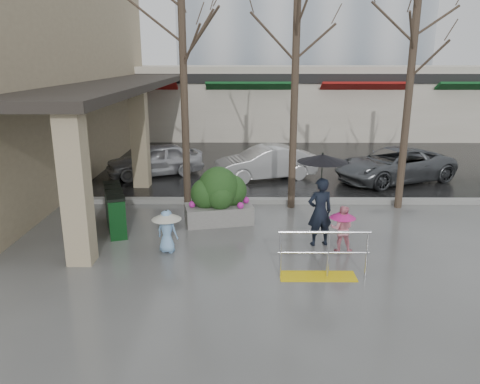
{
  "coord_description": "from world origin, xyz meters",
  "views": [
    {
      "loc": [
        -0.26,
        -10.19,
        4.43
      ],
      "look_at": [
        -0.36,
        0.73,
        1.3
      ],
      "focal_mm": 35.0,
      "sensor_mm": 36.0,
      "label": 1
    }
  ],
  "objects_px": {
    "tree_west": "(182,34)",
    "car_a": "(155,160)",
    "car_b": "(265,163)",
    "child_blue": "(167,226)",
    "planter": "(219,196)",
    "handrail": "(321,260)",
    "tree_mideast": "(414,42)",
    "woman": "(321,192)",
    "tree_midwest": "(297,28)",
    "car_c": "(394,165)",
    "child_pink": "(342,226)",
    "news_boxes": "(115,209)"
  },
  "relations": [
    {
      "from": "woman",
      "to": "planter",
      "type": "bearing_deg",
      "value": -45.29
    },
    {
      "from": "woman",
      "to": "planter",
      "type": "xyz_separation_m",
      "value": [
        -2.53,
        1.6,
        -0.59
      ]
    },
    {
      "from": "tree_midwest",
      "to": "planter",
      "type": "relative_size",
      "value": 3.53
    },
    {
      "from": "woman",
      "to": "car_a",
      "type": "distance_m",
      "value": 8.84
    },
    {
      "from": "handrail",
      "to": "child_pink",
      "type": "distance_m",
      "value": 1.56
    },
    {
      "from": "woman",
      "to": "child_blue",
      "type": "distance_m",
      "value": 3.75
    },
    {
      "from": "handrail",
      "to": "planter",
      "type": "distance_m",
      "value": 4.1
    },
    {
      "from": "planter",
      "to": "news_boxes",
      "type": "distance_m",
      "value": 2.82
    },
    {
      "from": "news_boxes",
      "to": "handrail",
      "type": "bearing_deg",
      "value": -48.68
    },
    {
      "from": "tree_west",
      "to": "car_b",
      "type": "relative_size",
      "value": 1.78
    },
    {
      "from": "tree_mideast",
      "to": "car_a",
      "type": "distance_m",
      "value": 10.08
    },
    {
      "from": "child_pink",
      "to": "child_blue",
      "type": "bearing_deg",
      "value": 13.24
    },
    {
      "from": "tree_mideast",
      "to": "car_c",
      "type": "height_order",
      "value": "tree_mideast"
    },
    {
      "from": "tree_mideast",
      "to": "car_c",
      "type": "xyz_separation_m",
      "value": [
        0.81,
        3.18,
        -4.23
      ]
    },
    {
      "from": "woman",
      "to": "car_c",
      "type": "xyz_separation_m",
      "value": [
        3.73,
        6.21,
        -0.72
      ]
    },
    {
      "from": "handrail",
      "to": "tree_midwest",
      "type": "relative_size",
      "value": 0.27
    },
    {
      "from": "child_pink",
      "to": "car_c",
      "type": "distance_m",
      "value": 7.36
    },
    {
      "from": "tree_mideast",
      "to": "car_b",
      "type": "distance_m",
      "value": 6.77
    },
    {
      "from": "woman",
      "to": "car_a",
      "type": "height_order",
      "value": "woman"
    },
    {
      "from": "tree_mideast",
      "to": "car_c",
      "type": "relative_size",
      "value": 1.43
    },
    {
      "from": "tree_west",
      "to": "woman",
      "type": "height_order",
      "value": "tree_west"
    },
    {
      "from": "planter",
      "to": "car_c",
      "type": "bearing_deg",
      "value": 36.35
    },
    {
      "from": "woman",
      "to": "tree_midwest",
      "type": "bearing_deg",
      "value": -95.83
    },
    {
      "from": "woman",
      "to": "car_a",
      "type": "xyz_separation_m",
      "value": [
        -5.32,
        7.03,
        -0.72
      ]
    },
    {
      "from": "handrail",
      "to": "tree_midwest",
      "type": "xyz_separation_m",
      "value": [
        -0.16,
        4.8,
        4.86
      ]
    },
    {
      "from": "handrail",
      "to": "tree_mideast",
      "type": "xyz_separation_m",
      "value": [
        3.14,
        4.8,
        4.48
      ]
    },
    {
      "from": "child_blue",
      "to": "news_boxes",
      "type": "xyz_separation_m",
      "value": [
        -1.65,
        1.59,
        -0.1
      ]
    },
    {
      "from": "child_blue",
      "to": "planter",
      "type": "height_order",
      "value": "planter"
    },
    {
      "from": "woman",
      "to": "car_c",
      "type": "relative_size",
      "value": 0.51
    },
    {
      "from": "child_blue",
      "to": "news_boxes",
      "type": "bearing_deg",
      "value": -25.66
    },
    {
      "from": "tree_mideast",
      "to": "car_b",
      "type": "height_order",
      "value": "tree_mideast"
    },
    {
      "from": "car_c",
      "to": "planter",
      "type": "bearing_deg",
      "value": -76.53
    },
    {
      "from": "tree_mideast",
      "to": "car_a",
      "type": "relative_size",
      "value": 1.76
    },
    {
      "from": "child_pink",
      "to": "car_b",
      "type": "distance_m",
      "value": 7.08
    },
    {
      "from": "child_blue",
      "to": "car_a",
      "type": "distance_m",
      "value": 7.68
    },
    {
      "from": "tree_west",
      "to": "planter",
      "type": "xyz_separation_m",
      "value": [
        1.05,
        -1.43,
        -4.32
      ]
    },
    {
      "from": "tree_midwest",
      "to": "child_blue",
      "type": "relative_size",
      "value": 6.72
    },
    {
      "from": "tree_west",
      "to": "child_blue",
      "type": "distance_m",
      "value": 5.65
    },
    {
      "from": "handrail",
      "to": "planter",
      "type": "relative_size",
      "value": 0.96
    },
    {
      "from": "child_pink",
      "to": "car_a",
      "type": "distance_m",
      "value": 9.41
    },
    {
      "from": "tree_midwest",
      "to": "child_blue",
      "type": "distance_m",
      "value": 6.63
    },
    {
      "from": "tree_west",
      "to": "child_blue",
      "type": "xyz_separation_m",
      "value": [
        -0.07,
        -3.51,
        -4.43
      ]
    },
    {
      "from": "handrail",
      "to": "news_boxes",
      "type": "xyz_separation_m",
      "value": [
        -5.08,
        2.89,
        0.17
      ]
    },
    {
      "from": "tree_west",
      "to": "car_b",
      "type": "distance_m",
      "value": 6.2
    },
    {
      "from": "woman",
      "to": "car_b",
      "type": "height_order",
      "value": "woman"
    },
    {
      "from": "tree_midwest",
      "to": "planter",
      "type": "bearing_deg",
      "value": -146.35
    },
    {
      "from": "tree_west",
      "to": "car_a",
      "type": "height_order",
      "value": "tree_west"
    },
    {
      "from": "tree_midwest",
      "to": "car_c",
      "type": "distance_m",
      "value": 6.94
    },
    {
      "from": "tree_midwest",
      "to": "planter",
      "type": "distance_m",
      "value": 5.16
    },
    {
      "from": "handrail",
      "to": "car_b",
      "type": "xyz_separation_m",
      "value": [
        -0.82,
        8.29,
        0.25
      ]
    }
  ]
}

